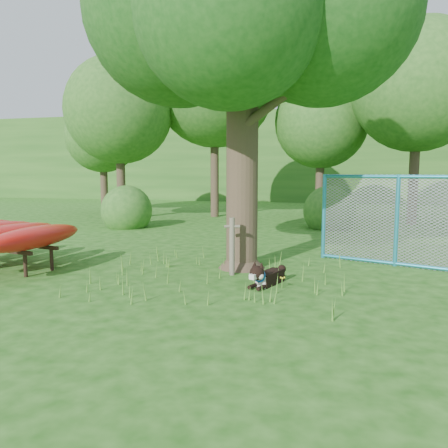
# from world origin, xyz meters

# --- Properties ---
(ground) EXTENTS (80.00, 80.00, 0.00)m
(ground) POSITION_xyz_m (0.00, 0.00, 0.00)
(ground) COLOR #1A5010
(ground) RESTS_ON ground
(wooden_post) EXTENTS (0.30, 0.15, 1.11)m
(wooden_post) POSITION_xyz_m (0.32, 1.36, 0.59)
(wooden_post) COLOR #645B4B
(wooden_post) RESTS_ON ground
(husky_dog) EXTENTS (0.55, 1.02, 0.48)m
(husky_dog) POSITION_xyz_m (1.07, 0.71, 0.17)
(husky_dog) COLOR black
(husky_dog) RESTS_ON ground
(fence_section) EXTENTS (3.10, 1.23, 3.19)m
(fence_section) POSITION_xyz_m (3.45, 2.99, 0.96)
(fence_section) COLOR teal
(fence_section) RESTS_ON ground
(wildflower_clump) EXTENTS (0.09, 0.09, 0.20)m
(wildflower_clump) POSITION_xyz_m (1.37, 0.64, 0.16)
(wildflower_clump) COLOR #56912F
(wildflower_clump) RESTS_ON ground
(bg_tree_a) EXTENTS (4.40, 4.40, 6.70)m
(bg_tree_a) POSITION_xyz_m (-6.50, 10.00, 4.48)
(bg_tree_a) COLOR #3E2E21
(bg_tree_a) RESTS_ON ground
(bg_tree_b) EXTENTS (5.20, 5.20, 8.22)m
(bg_tree_b) POSITION_xyz_m (-3.00, 12.00, 5.61)
(bg_tree_b) COLOR #3E2E21
(bg_tree_b) RESTS_ON ground
(bg_tree_c) EXTENTS (4.00, 4.00, 6.12)m
(bg_tree_c) POSITION_xyz_m (1.50, 13.00, 4.11)
(bg_tree_c) COLOR #3E2E21
(bg_tree_c) RESTS_ON ground
(bg_tree_d) EXTENTS (4.80, 4.80, 7.50)m
(bg_tree_d) POSITION_xyz_m (5.00, 11.00, 5.08)
(bg_tree_d) COLOR #3E2E21
(bg_tree_d) RESTS_ON ground
(bg_tree_f) EXTENTS (3.60, 3.60, 5.55)m
(bg_tree_f) POSITION_xyz_m (-9.00, 13.00, 3.73)
(bg_tree_f) COLOR #3E2E21
(bg_tree_f) RESTS_ON ground
(shrub_left) EXTENTS (1.80, 1.80, 1.80)m
(shrub_left) POSITION_xyz_m (-5.00, 7.50, 0.00)
(shrub_left) COLOR #2A601F
(shrub_left) RESTS_ON ground
(shrub_mid) EXTENTS (1.80, 1.80, 1.80)m
(shrub_mid) POSITION_xyz_m (2.00, 9.00, 0.00)
(shrub_mid) COLOR #2A601F
(shrub_mid) RESTS_ON ground
(wooded_hillside) EXTENTS (80.00, 12.00, 6.00)m
(wooded_hillside) POSITION_xyz_m (0.00, 28.00, 3.00)
(wooded_hillside) COLOR #2A601F
(wooded_hillside) RESTS_ON ground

